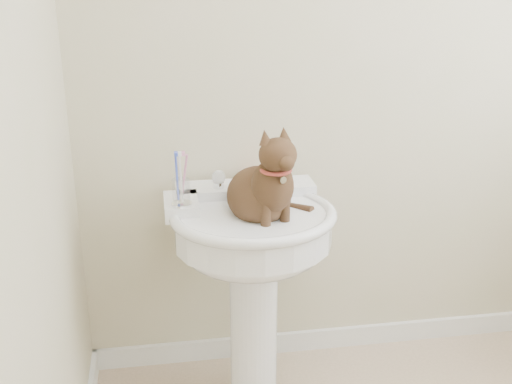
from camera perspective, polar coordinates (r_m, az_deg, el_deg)
name	(u,v)px	position (r m, az deg, el deg)	size (l,w,h in m)	color
wall_back	(366,59)	(2.47, 9.78, 11.60)	(2.20, 0.00, 2.50)	beige
baseboard_back	(350,336)	(2.91, 8.38, -12.56)	(2.20, 0.02, 0.09)	white
pedestal_sink	(252,249)	(2.27, -0.32, -5.06)	(0.59, 0.58, 0.82)	white
faucet	(247,178)	(2.32, -0.83, 1.30)	(0.28, 0.12, 0.14)	silver
soap_bar	(254,176)	(2.42, -0.20, 1.43)	(0.09, 0.06, 0.03)	red
toothbrush_cup	(181,191)	(2.18, -6.66, 0.05)	(0.07, 0.07, 0.18)	silver
cat	(263,190)	(2.16, 0.63, 0.21)	(0.24, 0.31, 0.45)	#4A311C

